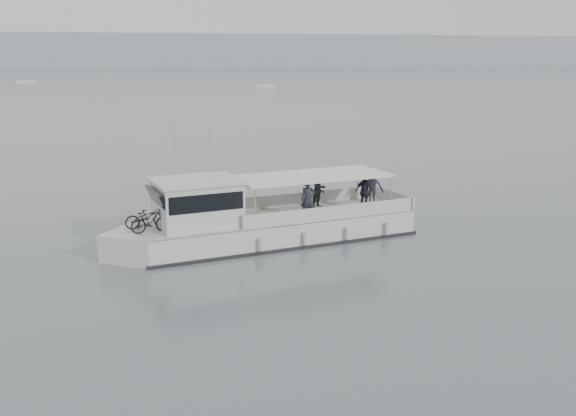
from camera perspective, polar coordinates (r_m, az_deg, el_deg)
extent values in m
plane|color=slate|center=(31.17, 8.79, -3.03)|extent=(1400.00, 1400.00, 0.00)
cube|color=#939EA8|center=(588.09, -11.09, 13.51)|extent=(1400.00, 90.00, 28.00)
cube|color=silver|center=(30.95, -0.91, -2.03)|extent=(13.76, 6.39, 1.44)
cube|color=silver|center=(29.04, -13.04, -3.41)|extent=(3.52, 3.52, 1.44)
cube|color=beige|center=(30.77, -0.91, -0.73)|extent=(13.76, 6.39, 0.07)
cube|color=black|center=(31.07, -0.90, -2.82)|extent=(14.00, 6.56, 0.20)
cube|color=silver|center=(33.02, 1.07, 0.82)|extent=(8.68, 2.06, 0.67)
cube|color=silver|center=(30.05, 3.88, -0.45)|extent=(8.68, 2.06, 0.67)
cube|color=silver|center=(33.81, 9.38, 0.94)|extent=(0.89, 3.48, 0.67)
cube|color=silver|center=(29.22, -8.11, 0.39)|extent=(4.12, 3.70, 2.00)
cube|color=black|center=(28.76, -11.40, 0.39)|extent=(1.22, 2.84, 1.28)
cube|color=black|center=(29.15, -8.13, 1.03)|extent=(3.91, 3.69, 0.78)
cube|color=silver|center=(29.00, -8.17, 2.42)|extent=(4.38, 3.97, 0.11)
cube|color=white|center=(31.12, 2.07, 2.86)|extent=(8.08, 4.90, 0.09)
cylinder|color=silver|center=(28.50, -2.93, 0.01)|extent=(0.08, 0.08, 1.83)
cylinder|color=silver|center=(31.34, -5.03, 1.19)|extent=(0.08, 0.08, 1.83)
cylinder|color=silver|center=(31.74, 9.06, 1.23)|extent=(0.08, 0.08, 1.83)
cylinder|color=silver|center=(34.31, 6.21, 2.21)|extent=(0.08, 0.08, 1.83)
cylinder|color=silver|center=(29.55, -10.06, 5.38)|extent=(0.04, 0.04, 2.88)
cylinder|color=silver|center=(28.20, -6.94, 4.66)|extent=(0.04, 0.04, 2.44)
cylinder|color=silver|center=(28.59, -2.39, -3.22)|extent=(0.32, 0.32, 0.55)
cylinder|color=silver|center=(29.46, 1.61, -2.71)|extent=(0.32, 0.32, 0.55)
cylinder|color=silver|center=(30.47, 5.36, -2.23)|extent=(0.32, 0.32, 0.55)
cylinder|color=silver|center=(31.60, 8.85, -1.77)|extent=(0.32, 0.32, 0.55)
imported|color=black|center=(29.23, -12.49, -0.79)|extent=(2.00, 1.06, 1.00)
imported|color=black|center=(28.38, -12.11, -1.14)|extent=(1.82, 0.87, 1.05)
imported|color=#282C35|center=(30.13, 1.77, 0.78)|extent=(0.70, 0.48, 1.86)
imported|color=#282C35|center=(32.37, 2.85, 1.64)|extent=(1.14, 1.13, 1.86)
imported|color=#282C35|center=(32.00, 6.86, 1.42)|extent=(1.03, 1.14, 1.86)
imported|color=#282C35|center=(33.49, 7.50, 1.94)|extent=(1.38, 1.12, 1.86)
cube|color=silver|center=(193.65, -2.16, 10.75)|extent=(6.40, 3.06, 0.75)
cube|color=silver|center=(193.63, -2.16, 10.85)|extent=(2.43, 2.09, 0.45)
cylinder|color=silver|center=(193.52, -2.17, 11.84)|extent=(0.08, 0.08, 6.76)
cube|color=silver|center=(335.05, -16.19, 11.29)|extent=(5.87, 5.00, 0.75)
cube|color=silver|center=(335.04, -16.20, 11.35)|extent=(2.64, 2.55, 0.45)
cylinder|color=silver|center=(334.98, -16.23, 11.90)|extent=(0.08, 0.08, 6.48)
cube|color=silver|center=(366.36, 22.82, 10.92)|extent=(5.93, 6.12, 0.75)
cube|color=silver|center=(366.35, 22.83, 10.97)|extent=(2.87, 2.89, 0.45)
cylinder|color=silver|center=(366.29, 22.88, 11.52)|extent=(0.08, 0.08, 7.10)
cube|color=silver|center=(246.21, -22.34, 10.32)|extent=(7.36, 5.69, 0.75)
cube|color=silver|center=(246.20, -22.35, 10.39)|extent=(3.20, 3.03, 0.45)
cylinder|color=silver|center=(246.11, -22.43, 11.31)|extent=(0.08, 0.08, 7.92)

